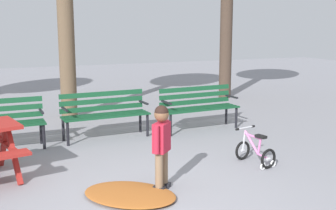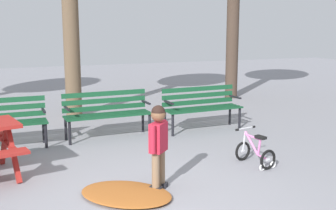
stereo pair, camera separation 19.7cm
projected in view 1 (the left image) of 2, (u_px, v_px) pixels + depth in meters
ground at (151, 206)px, 4.96m from camera, size 36.00×36.00×0.00m
park_bench_left at (105, 111)px, 7.90m from camera, size 1.61×0.51×0.85m
park_bench_right at (198, 104)px, 8.55m from camera, size 1.62×0.52×0.85m
child_standing at (162, 140)px, 5.35m from camera, size 0.32×0.32×1.09m
kids_bicycle at (255, 151)px, 6.42m from camera, size 0.45×0.61×0.54m
leaf_pile at (130, 194)px, 5.21m from camera, size 1.41×1.42×0.07m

